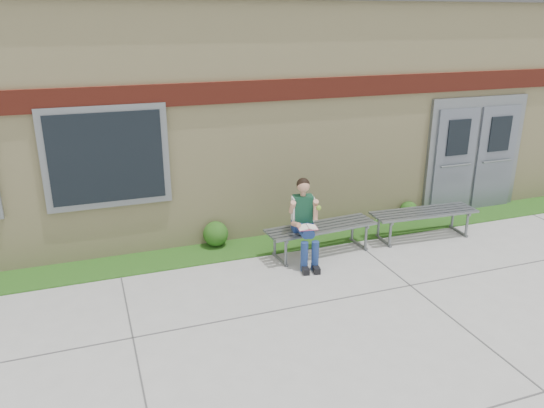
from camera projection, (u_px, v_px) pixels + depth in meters
name	position (u px, v px, depth m)	size (l,w,h in m)	color
ground	(367.00, 315.00, 7.05)	(80.00, 80.00, 0.00)	#9E9E99
grass_strip	(294.00, 241.00, 9.36)	(16.00, 0.80, 0.02)	#164B14
school_building	(238.00, 96.00, 11.66)	(16.20, 6.22, 4.20)	beige
bench_left	(321.00, 232.00, 8.78)	(1.91, 0.67, 0.49)	slate
bench_right	(424.00, 217.00, 9.41)	(1.94, 0.63, 0.50)	slate
girl	(305.00, 219.00, 8.36)	(0.48, 0.83, 1.37)	navy
shrub_mid	(216.00, 234.00, 9.07)	(0.43, 0.43, 0.43)	#164B14
shrub_east	(409.00, 210.00, 10.32)	(0.34, 0.34, 0.34)	#164B14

